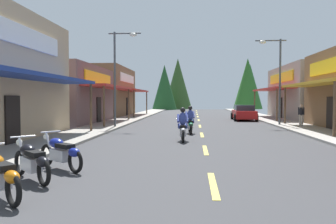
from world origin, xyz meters
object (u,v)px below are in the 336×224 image
at_px(streetlamp_left, 120,66).
at_px(motorcycle_parked_left_2, 61,152).
at_px(streetlamp_right, 275,69).
at_px(pedestrian_by_shop, 301,114).
at_px(rider_cruising_lead, 183,127).
at_px(rider_cruising_trailing, 190,122).
at_px(motorcycle_parked_left_1, 31,160).
at_px(parked_car_curbside, 244,113).

bearing_deg(streetlamp_left, motorcycle_parked_left_2, -84.51).
height_order(streetlamp_right, pedestrian_by_shop, streetlamp_right).
height_order(rider_cruising_lead, pedestrian_by_shop, pedestrian_by_shop).
distance_m(streetlamp_left, rider_cruising_lead, 8.71).
relative_size(streetlamp_left, rider_cruising_trailing, 2.99).
bearing_deg(pedestrian_by_shop, motorcycle_parked_left_1, -151.63).
distance_m(streetlamp_left, pedestrian_by_shop, 13.12).
height_order(streetlamp_left, streetlamp_right, streetlamp_left).
xyz_separation_m(rider_cruising_lead, rider_cruising_trailing, (0.31, 3.47, 0.00)).
distance_m(motorcycle_parked_left_2, rider_cruising_trailing, 10.63).
relative_size(motorcycle_parked_left_2, parked_car_curbside, 0.40).
relative_size(motorcycle_parked_left_2, rider_cruising_trailing, 0.82).
bearing_deg(motorcycle_parked_left_1, pedestrian_by_shop, -81.58).
bearing_deg(streetlamp_right, pedestrian_by_shop, -11.24).
relative_size(streetlamp_right, rider_cruising_trailing, 2.91).
bearing_deg(motorcycle_parked_left_2, rider_cruising_trailing, -71.38).
bearing_deg(rider_cruising_trailing, streetlamp_right, -51.00).
bearing_deg(streetlamp_left, motorcycle_parked_left_1, -85.76).
distance_m(motorcycle_parked_left_1, motorcycle_parked_left_2, 1.31).
distance_m(rider_cruising_lead, parked_car_curbside, 16.33).
height_order(rider_cruising_trailing, pedestrian_by_shop, pedestrian_by_shop).
xyz_separation_m(motorcycle_parked_left_1, parked_car_curbside, (8.44, 23.39, 0.20)).
bearing_deg(motorcycle_parked_left_2, streetlamp_left, -46.78).
relative_size(motorcycle_parked_left_1, rider_cruising_trailing, 0.76).
bearing_deg(parked_car_curbside, rider_cruising_trailing, 159.47).
bearing_deg(streetlamp_right, motorcycle_parked_left_2, -121.21).
height_order(rider_cruising_lead, rider_cruising_trailing, same).
relative_size(motorcycle_parked_left_2, rider_cruising_lead, 0.82).
bearing_deg(parked_car_curbside, streetlamp_right, -167.78).
distance_m(streetlamp_right, motorcycle_parked_left_1, 19.89).
bearing_deg(streetlamp_right, rider_cruising_lead, -124.81).
height_order(streetlamp_left, pedestrian_by_shop, streetlamp_left).
height_order(streetlamp_right, parked_car_curbside, streetlamp_right).
distance_m(streetlamp_left, motorcycle_parked_left_1, 14.99).
bearing_deg(streetlamp_left, rider_cruising_lead, -56.18).
relative_size(streetlamp_right, motorcycle_parked_left_1, 3.81).
bearing_deg(rider_cruising_trailing, streetlamp_left, 52.23).
height_order(streetlamp_left, rider_cruising_lead, streetlamp_left).
distance_m(motorcycle_parked_left_1, pedestrian_by_shop, 20.21).
relative_size(rider_cruising_lead, pedestrian_by_shop, 1.36).
bearing_deg(rider_cruising_trailing, motorcycle_parked_left_1, 157.90).
distance_m(motorcycle_parked_left_1, parked_car_curbside, 24.87).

